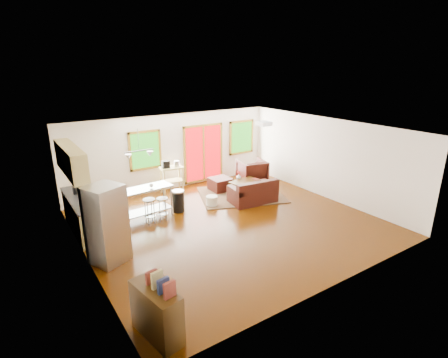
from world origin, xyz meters
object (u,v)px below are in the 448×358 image
loveseat (253,193)px  rug (241,195)px  coffee_table (245,182)px  ottoman (220,184)px  armchair (252,170)px  refrigerator (107,224)px  kitchen_cart (171,171)px  island (146,198)px

loveseat → rug: bearing=91.3°
coffee_table → ottoman: size_ratio=1.68×
armchair → rug: bearing=49.3°
refrigerator → coffee_table: bearing=-3.5°
ottoman → armchair: bearing=1.8°
loveseat → armchair: (1.15, 1.55, 0.17)m
coffee_table → kitchen_cart: size_ratio=0.98×
coffee_table → armchair: armchair is taller
loveseat → ottoman: bearing=107.1°
island → coffee_table: bearing=3.0°
rug → refrigerator: (-4.86, -1.69, 0.87)m
coffee_table → kitchen_cart: bearing=147.6°
coffee_table → armchair: bearing=39.5°
rug → kitchen_cart: kitchen_cart is taller
refrigerator → kitchen_cart: (3.01, 3.18, -0.10)m
ottoman → island: island is taller
ottoman → kitchen_cart: bearing=154.5°
refrigerator → island: (1.53, 1.66, -0.25)m
loveseat → ottoman: loveseat is taller
loveseat → armchair: size_ratio=1.60×
ottoman → island: (-2.98, -0.81, 0.41)m
ottoman → refrigerator: size_ratio=0.38×
armchair → ottoman: bearing=13.8°
rug → island: 3.39m
island → rug: bearing=0.6°
armchair → refrigerator: bearing=35.0°
island → loveseat: bearing=-12.1°
coffee_table → ottoman: 0.88m
refrigerator → kitchen_cart: size_ratio=1.54×
rug → coffee_table: 0.46m
loveseat → kitchen_cart: 2.88m
refrigerator → island: refrigerator is taller
rug → coffee_table: (0.26, 0.15, 0.34)m
coffee_table → ottoman: bearing=134.1°
coffee_table → loveseat: bearing=-110.8°
armchair → ottoman: armchair is taller
rug → armchair: bearing=37.3°
coffee_table → ottoman: ottoman is taller
kitchen_cart → refrigerator: bearing=-133.4°
coffee_table → armchair: 1.06m
rug → armchair: 1.43m
ottoman → kitchen_cart: 1.76m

